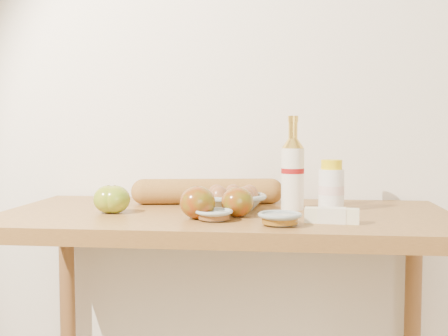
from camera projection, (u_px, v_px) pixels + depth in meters
The scene contains 13 objects.
back_wall at pixel (237, 74), 1.81m from camera, with size 3.50×0.02×2.60m, color white.
table at pixel (225, 257), 1.52m from camera, with size 1.20×0.60×0.90m.
bourbon_bottle at pixel (293, 171), 1.55m from camera, with size 0.06×0.06×0.26m.
cream_bottle at pixel (331, 187), 1.53m from camera, with size 0.08×0.08×0.14m.
egg_bowl at pixel (233, 200), 1.55m from camera, with size 0.20×0.20×0.07m.
baguette at pixel (208, 191), 1.66m from camera, with size 0.46×0.15×0.08m.
apple_yellowgreen at pixel (109, 199), 1.48m from camera, with size 0.08×0.08×0.07m.
apple_redgreen_front at pixel (198, 203), 1.38m from camera, with size 0.11×0.11×0.08m.
apple_redgreen_right at pixel (237, 202), 1.41m from camera, with size 0.11×0.11×0.08m.
sugar_bowl at pixel (214, 215), 1.36m from camera, with size 0.10×0.10×0.03m.
syrup_bowl at pixel (280, 219), 1.29m from camera, with size 0.11×0.11×0.03m.
butter_stick at pixel (332, 216), 1.33m from camera, with size 0.13×0.05×0.04m.
apple_extra at pixel (115, 199), 1.48m from camera, with size 0.08×0.08×0.07m.
Camera 1 is at (0.17, -0.31, 1.12)m, focal length 45.00 mm.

